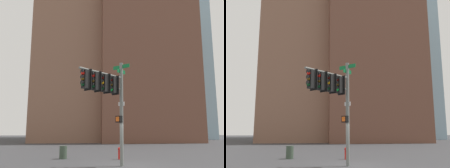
{
  "view_description": "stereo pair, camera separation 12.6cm",
  "coord_description": "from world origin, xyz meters",
  "views": [
    {
      "loc": [
        -2.72,
        -16.01,
        2.09
      ],
      "look_at": [
        -1.1,
        -0.93,
        4.83
      ],
      "focal_mm": 41.27,
      "sensor_mm": 36.0,
      "label": 1
    },
    {
      "loc": [
        -2.59,
        -16.03,
        2.09
      ],
      "look_at": [
        -1.1,
        -0.93,
        4.83
      ],
      "focal_mm": 41.27,
      "sensor_mm": 36.0,
      "label": 2
    }
  ],
  "objects": [
    {
      "name": "building_brick_nearside",
      "position": [
        0.62,
        38.21,
        19.76
      ],
      "size": [
        25.52,
        20.74,
        39.53
      ],
      "primitive_type": "cube",
      "color": "#845B47",
      "rests_on": "ground_plane"
    },
    {
      "name": "signal_pole_assembly",
      "position": [
        -1.39,
        -1.2,
        4.31
      ],
      "size": [
        3.07,
        2.97,
        6.31
      ],
      "rotation": [
        0.0,
        0.0,
        3.9
      ],
      "color": "slate",
      "rests_on": "ground_plane"
    },
    {
      "name": "litter_bin",
      "position": [
        -4.24,
        4.1,
        0.47
      ],
      "size": [
        0.56,
        0.56,
        0.95
      ],
      "primitive_type": "cylinder",
      "color": "#384738",
      "rests_on": "ground_plane"
    },
    {
      "name": "building_glass_tower",
      "position": [
        14.63,
        56.49,
        35.55
      ],
      "size": [
        27.34,
        30.19,
        71.1
      ],
      "primitive_type": "cube",
      "color": "#8CB2C6",
      "rests_on": "ground_plane"
    },
    {
      "name": "fire_hydrant",
      "position": [
        -0.08,
        3.3,
        0.47
      ],
      "size": [
        0.34,
        0.26,
        0.87
      ],
      "color": "red",
      "rests_on": "ground_plane"
    },
    {
      "name": "building_brick_midblock",
      "position": [
        8.88,
        33.71,
        14.91
      ],
      "size": [
        17.51,
        16.93,
        29.83
      ],
      "primitive_type": "cube",
      "color": "brown",
      "rests_on": "ground_plane"
    },
    {
      "name": "ground_plane",
      "position": [
        0.0,
        0.0,
        0.0
      ],
      "size": [
        200.0,
        200.0,
        0.0
      ],
      "primitive_type": "plane",
      "color": "#38383A"
    }
  ]
}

